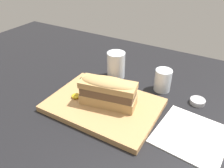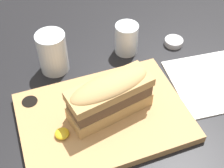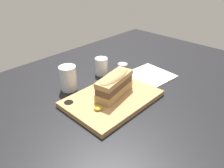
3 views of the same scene
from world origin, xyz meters
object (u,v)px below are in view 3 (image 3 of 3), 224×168
(water_glass, at_px, (68,80))
(serving_board, at_px, (112,99))
(sandwich, at_px, (114,83))
(condiment_dish, at_px, (123,65))
(wine_glass, at_px, (101,67))
(napkin, at_px, (150,75))

(water_glass, bearing_deg, serving_board, -72.66)
(serving_board, bearing_deg, water_glass, 107.34)
(sandwich, relative_size, water_glass, 1.77)
(water_glass, xyz_separation_m, condiment_dish, (0.33, -0.02, -0.04))
(water_glass, bearing_deg, sandwich, -67.91)
(water_glass, xyz_separation_m, wine_glass, (0.19, 0.00, -0.01))
(napkin, bearing_deg, serving_board, -176.79)
(sandwich, relative_size, napkin, 0.89)
(water_glass, bearing_deg, condiment_dish, -3.12)
(serving_board, distance_m, sandwich, 0.06)
(wine_glass, relative_size, condiment_dish, 1.63)
(napkin, bearing_deg, sandwich, -177.20)
(water_glass, height_order, condiment_dish, water_glass)
(napkin, distance_m, condiment_dish, 0.16)
(serving_board, xyz_separation_m, napkin, (0.28, 0.02, -0.01))
(water_glass, distance_m, napkin, 0.39)
(wine_glass, distance_m, napkin, 0.24)
(condiment_dish, bearing_deg, water_glass, 176.88)
(napkin, bearing_deg, water_glass, 152.46)
(napkin, bearing_deg, condiment_dish, 96.03)
(condiment_dish, bearing_deg, serving_board, -146.29)
(serving_board, xyz_separation_m, condiment_dish, (0.27, 0.18, -0.00))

